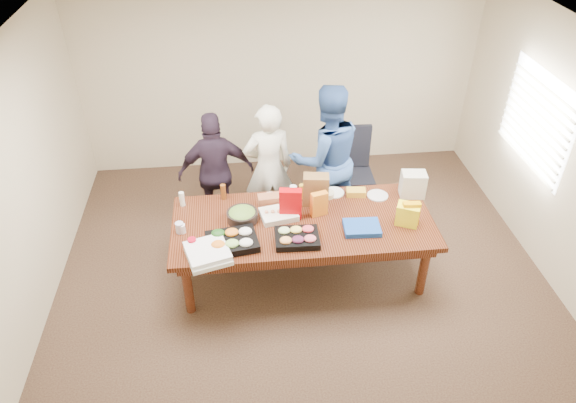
{
  "coord_description": "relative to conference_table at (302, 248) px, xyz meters",
  "views": [
    {
      "loc": [
        -0.64,
        -4.45,
        4.25
      ],
      "look_at": [
        -0.15,
        0.1,
        0.95
      ],
      "focal_mm": 33.09,
      "sensor_mm": 36.0,
      "label": 1
    }
  ],
  "objects": [
    {
      "name": "mustard_bottle",
      "position": [
        0.04,
        0.43,
        0.46
      ],
      "size": [
        0.07,
        0.07,
        0.18
      ],
      "primitive_type": "cylinder",
      "rotation": [
        0.0,
        0.0,
        0.22
      ],
      "color": "gold",
      "rests_on": "conference_table"
    },
    {
      "name": "plate_a",
      "position": [
        0.91,
        0.37,
        0.38
      ],
      "size": [
        0.25,
        0.25,
        0.01
      ],
      "primitive_type": "cylinder",
      "rotation": [
        0.0,
        0.0,
        0.06
      ],
      "color": "silver",
      "rests_on": "conference_table"
    },
    {
      "name": "dip_bowl_b",
      "position": [
        -0.32,
        0.42,
        0.41
      ],
      "size": [
        0.18,
        0.18,
        0.06
      ],
      "primitive_type": "cylinder",
      "rotation": [
        0.0,
        0.0,
        -0.11
      ],
      "color": "beige",
      "rests_on": "conference_table"
    },
    {
      "name": "pizza_box_upper",
      "position": [
        -1.01,
        -0.46,
        0.44
      ],
      "size": [
        0.5,
        0.5,
        0.05
      ],
      "primitive_type": "cube",
      "rotation": [
        0.0,
        0.0,
        0.28
      ],
      "color": "white",
      "rests_on": "pizza_box_lower"
    },
    {
      "name": "ceiling",
      "position": [
        0.0,
        0.0,
        2.33
      ],
      "size": [
        5.5,
        5.0,
        0.02
      ],
      "primitive_type": "cube",
      "color": "white",
      "rests_on": "wall_back"
    },
    {
      "name": "person_right",
      "position": [
        0.4,
        0.95,
        0.56
      ],
      "size": [
        1.02,
        0.86,
        1.88
      ],
      "primitive_type": "imported",
      "rotation": [
        0.0,
        0.0,
        3.32
      ],
      "color": "#305290",
      "rests_on": "floor"
    },
    {
      "name": "kraft_bag",
      "position": [
        0.18,
        0.31,
        0.56
      ],
      "size": [
        0.3,
        0.2,
        0.37
      ],
      "primitive_type": "cube",
      "rotation": [
        0.0,
        0.0,
        -0.14
      ],
      "color": "brown",
      "rests_on": "conference_table"
    },
    {
      "name": "floor",
      "position": [
        0.0,
        0.0,
        -0.39
      ],
      "size": [
        5.5,
        5.0,
        0.02
      ],
      "primitive_type": "cube",
      "color": "#47301E",
      "rests_on": "ground"
    },
    {
      "name": "grocery_bag_white",
      "position": [
        1.3,
        0.35,
        0.52
      ],
      "size": [
        0.3,
        0.23,
        0.29
      ],
      "primitive_type": "cube",
      "rotation": [
        0.0,
        0.0,
        -0.13
      ],
      "color": "beige",
      "rests_on": "conference_table"
    },
    {
      "name": "mayo_jar",
      "position": [
        -0.05,
        0.49,
        0.44
      ],
      "size": [
        0.1,
        0.1,
        0.12
      ],
      "primitive_type": "cylinder",
      "rotation": [
        0.0,
        0.0,
        0.27
      ],
      "color": "white",
      "rests_on": "conference_table"
    },
    {
      "name": "person_left",
      "position": [
        -0.93,
        1.03,
        0.41
      ],
      "size": [
        0.95,
        0.47,
        1.56
      ],
      "primitive_type": "imported",
      "rotation": [
        0.0,
        0.0,
        3.24
      ],
      "color": "#271B29",
      "rests_on": "floor"
    },
    {
      "name": "grocery_bag_yellow",
      "position": [
        1.09,
        -0.15,
        0.49
      ],
      "size": [
        0.28,
        0.25,
        0.24
      ],
      "primitive_type": "cube",
      "rotation": [
        0.0,
        0.0,
        -0.43
      ],
      "color": "yellow",
      "rests_on": "conference_table"
    },
    {
      "name": "wall_front",
      "position": [
        0.0,
        -2.5,
        0.98
      ],
      "size": [
        5.5,
        0.04,
        2.7
      ],
      "primitive_type": "cube",
      "color": "beige",
      "rests_on": "floor"
    },
    {
      "name": "plate_b",
      "position": [
        0.43,
        0.48,
        0.38
      ],
      "size": [
        0.29,
        0.29,
        0.01
      ],
      "primitive_type": "cylinder",
      "rotation": [
        0.0,
        0.0,
        0.33
      ],
      "color": "white",
      "rests_on": "conference_table"
    },
    {
      "name": "wall_left",
      "position": [
        -2.75,
        0.0,
        0.98
      ],
      "size": [
        0.04,
        5.0,
        2.7
      ],
      "primitive_type": "cube",
      "color": "beige",
      "rests_on": "floor"
    },
    {
      "name": "clear_cup_b",
      "position": [
        -1.3,
        -0.05,
        0.43
      ],
      "size": [
        0.1,
        0.1,
        0.12
      ],
      "primitive_type": "cylinder",
      "rotation": [
        0.0,
        0.0,
        -0.12
      ],
      "color": "silver",
      "rests_on": "conference_table"
    },
    {
      "name": "wall_back",
      "position": [
        0.0,
        2.5,
        0.98
      ],
      "size": [
        5.5,
        0.04,
        2.7
      ],
      "primitive_type": "cube",
      "color": "beige",
      "rests_on": "floor"
    },
    {
      "name": "bread_loaf",
      "position": [
        -0.31,
        0.34,
        0.44
      ],
      "size": [
        0.32,
        0.16,
        0.12
      ],
      "primitive_type": "cube",
      "rotation": [
        0.0,
        0.0,
        0.08
      ],
      "color": "#9D5A37",
      "rests_on": "conference_table"
    },
    {
      "name": "window_panel",
      "position": [
        2.72,
        0.6,
        1.12
      ],
      "size": [
        0.03,
        1.4,
        1.1
      ],
      "primitive_type": "cube",
      "color": "white",
      "rests_on": "wall_right"
    },
    {
      "name": "banana_bunch",
      "position": [
        0.67,
        0.42,
        0.41
      ],
      "size": [
        0.23,
        0.15,
        0.07
      ],
      "primitive_type": "cube",
      "rotation": [
        0.0,
        0.0,
        -0.13
      ],
      "color": "gold",
      "rests_on": "conference_table"
    },
    {
      "name": "chip_bag_blue",
      "position": [
        0.59,
        -0.21,
        0.4
      ],
      "size": [
        0.39,
        0.3,
        0.06
      ],
      "primitive_type": "cube",
      "rotation": [
        0.0,
        0.0,
        -0.05
      ],
      "color": "#15439A",
      "rests_on": "conference_table"
    },
    {
      "name": "pizza_box_lower",
      "position": [
        -1.0,
        -0.48,
        0.4
      ],
      "size": [
        0.5,
        0.5,
        0.05
      ],
      "primitive_type": "cube",
      "rotation": [
        0.0,
        0.0,
        0.28
      ],
      "color": "white",
      "rests_on": "conference_table"
    },
    {
      "name": "dip_bowl_a",
      "position": [
        0.34,
        0.42,
        0.4
      ],
      "size": [
        0.17,
        0.17,
        0.06
      ],
      "primitive_type": "cylinder",
      "rotation": [
        0.0,
        0.0,
        -0.16
      ],
      "color": "beige",
      "rests_on": "conference_table"
    },
    {
      "name": "ranch_bottle",
      "position": [
        -1.3,
        0.43,
        0.46
      ],
      "size": [
        0.06,
        0.06,
        0.17
      ],
      "primitive_type": "cylinder",
      "rotation": [
        0.0,
        0.0,
        -0.12
      ],
      "color": "silver",
      "rests_on": "conference_table"
    },
    {
      "name": "red_cup",
      "position": [
        -1.16,
        -0.31,
        0.43
      ],
      "size": [
        0.1,
        0.1,
        0.11
      ],
      "primitive_type": "cylinder",
      "rotation": [
        0.0,
        0.0,
        -0.22
      ],
      "color": "#AF061C",
      "rests_on": "conference_table"
    },
    {
      "name": "chip_bag_yellow",
      "position": [
        1.12,
        -0.17,
        0.51
      ],
      "size": [
        0.19,
        0.08,
        0.27
      ],
      "primitive_type": "cube",
      "rotation": [
        0.0,
        0.0,
        -0.06
      ],
      "color": "#EEA401",
      "rests_on": "conference_table"
    },
    {
      "name": "chip_bag_orange",
      "position": [
        0.19,
        0.1,
        0.51
      ],
      "size": [
        0.19,
        0.12,
        0.28
      ],
      "primitive_type": "cube",
      "rotation": [
        0.0,
        0.0,
        0.27
      ],
      "color": "orange",
      "rests_on": "conference_table"
    },
    {
      "name": "salad_bowl",
      "position": [
        -0.65,
        0.09,
        0.43
      ],
      "size": [
        0.39,
        0.39,
        0.11
      ],
      "primitive_type": "cylinder",
      "rotation": [
        0.0,
        0.0,
        0.18
      ],
      "color": "black",
      "rests_on": "conference_table"
    },
    {
      "name": "fruit_tray",
      "position": [
        -0.1,
        -0.31,
        0.41
      ],
      "size": [
        0.46,
        0.36,
        0.07
      ],
      "primitive_type": "cube",
      "rotation": [
        0.0,
        0.0,
        -0.03
      ],
      "color": "black",
      "rests_on": "conference_table"
    },
    {
      "name": "sheet_cake",
      "position": [
        -0.25,
        0.1,
        0.41
      ],
      "size": [
        0.43,
        0.35,
        0.07
      ],
      "primitive_type": "cube",
      "rotation": [
        0.0,
        0.0,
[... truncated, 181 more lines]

